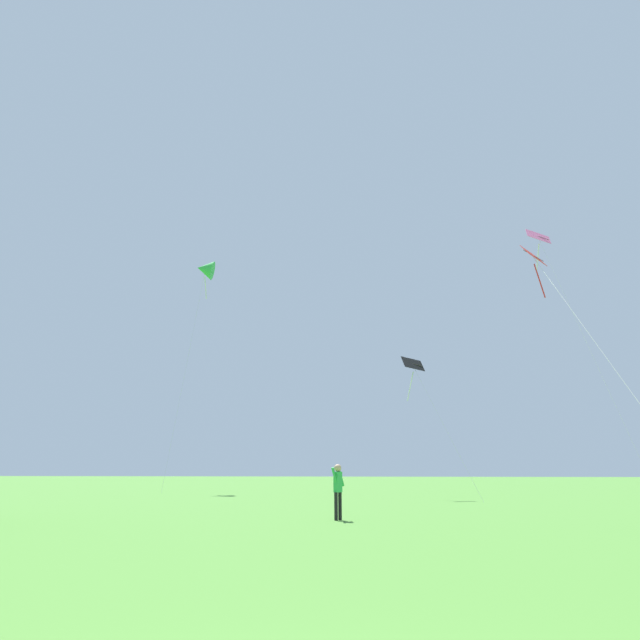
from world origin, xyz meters
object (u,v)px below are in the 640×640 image
at_px(kite_red_high, 540,268).
at_px(kite_black_large, 413,371).
at_px(kite_pink_low, 540,246).
at_px(kite_green_small, 205,269).
at_px(person_near_tree, 338,486).

bearing_deg(kite_red_high, kite_black_large, 110.38).
bearing_deg(kite_black_large, kite_red_high, -69.62).
xyz_separation_m(kite_black_large, kite_pink_low, (8.78, 4.42, 9.14)).
height_order(kite_black_large, kite_pink_low, kite_pink_low).
height_order(kite_black_large, kite_red_high, kite_red_high).
bearing_deg(kite_green_small, kite_pink_low, -10.65).
bearing_deg(kite_pink_low, person_near_tree, -115.56).
relative_size(kite_green_small, kite_black_large, 2.34).
relative_size(kite_pink_low, person_near_tree, 10.72).
xyz_separation_m(kite_green_small, person_near_tree, (16.91, -26.57, -17.75)).
bearing_deg(kite_black_large, kite_pink_low, 26.73).
bearing_deg(person_near_tree, kite_black_large, 85.04).
distance_m(kite_green_small, kite_pink_low, 27.73).
bearing_deg(kite_pink_low, kite_black_large, -153.27).
height_order(kite_black_large, person_near_tree, kite_black_large).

